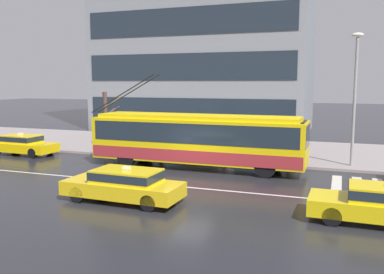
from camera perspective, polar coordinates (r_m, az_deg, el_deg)
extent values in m
plane|color=#23242A|center=(19.63, -1.03, -5.98)|extent=(160.00, 160.00, 0.00)
cube|color=gray|center=(28.55, 5.82, -1.61)|extent=(80.00, 10.00, 0.14)
cube|color=beige|center=(19.63, 19.31, -6.39)|extent=(0.44, 4.40, 0.01)
cube|color=beige|center=(19.65, 21.95, -6.50)|extent=(0.44, 4.40, 0.01)
cube|color=beige|center=(19.71, 24.58, -6.60)|extent=(0.44, 4.40, 0.01)
cube|color=silver|center=(18.54, -2.37, -6.78)|extent=(72.00, 0.14, 0.01)
cube|color=yellow|center=(22.20, 0.64, -0.36)|extent=(11.56, 2.56, 2.25)
cube|color=yellow|center=(22.06, 0.64, 2.79)|extent=(10.87, 2.30, 0.20)
cube|color=#1E2833|center=(22.14, 0.64, 0.80)|extent=(11.10, 2.58, 1.03)
cube|color=#A62B31|center=(22.31, 0.64, -2.19)|extent=(11.45, 2.58, 0.63)
cube|color=#1E2833|center=(20.92, 15.55, 0.13)|extent=(0.14, 2.16, 1.12)
cube|color=black|center=(20.87, 15.20, 1.71)|extent=(0.18, 1.86, 0.28)
cylinder|color=black|center=(24.11, -8.81, 5.92)|extent=(4.04, 0.10, 2.22)
cylinder|color=black|center=(23.50, -9.65, 5.87)|extent=(4.04, 0.10, 2.22)
cylinder|color=black|center=(22.42, 11.08, -3.06)|extent=(1.04, 0.31, 1.04)
cylinder|color=black|center=(20.33, 10.08, -4.12)|extent=(1.04, 0.31, 1.04)
cylinder|color=black|center=(24.78, -6.58, -1.96)|extent=(1.04, 0.31, 1.04)
cylinder|color=black|center=(22.92, -9.02, -2.78)|extent=(1.04, 0.31, 1.04)
cube|color=yellow|center=(14.97, 24.90, -8.98)|extent=(4.72, 1.84, 0.55)
cylinder|color=black|center=(14.24, 18.74, -10.34)|extent=(0.62, 0.21, 0.62)
cylinder|color=black|center=(15.73, 18.97, -8.65)|extent=(0.62, 0.21, 0.62)
cube|color=yellow|center=(28.49, -22.25, -1.26)|extent=(4.48, 1.89, 0.55)
cube|color=yellow|center=(28.55, -22.55, -0.22)|extent=(2.44, 1.57, 0.48)
cube|color=#1E2833|center=(28.54, -22.55, -0.17)|extent=(2.48, 1.59, 0.31)
cube|color=silver|center=(28.51, -22.58, 0.40)|extent=(0.29, 0.17, 0.12)
cylinder|color=black|center=(28.09, -19.01, -1.64)|extent=(0.63, 0.22, 0.62)
cylinder|color=black|center=(26.98, -21.13, -2.10)|extent=(0.63, 0.22, 0.62)
cylinder|color=black|center=(30.07, -23.21, -1.26)|extent=(0.63, 0.22, 0.62)
cube|color=yellow|center=(16.36, -9.53, -7.00)|extent=(4.72, 1.93, 0.55)
cube|color=yellow|center=(16.15, -9.00, -5.30)|extent=(2.56, 1.62, 0.48)
cube|color=#1E2833|center=(16.14, -9.00, -5.22)|extent=(2.61, 1.64, 0.31)
cube|color=silver|center=(16.08, -9.02, -4.22)|extent=(0.28, 0.17, 0.12)
cylinder|color=black|center=(16.62, -15.53, -7.65)|extent=(0.63, 0.22, 0.62)
cylinder|color=black|center=(17.87, -12.44, -6.49)|extent=(0.63, 0.22, 0.62)
cylinder|color=black|center=(15.01, -6.01, -9.05)|extent=(0.63, 0.22, 0.62)
cylinder|color=black|center=(16.38, -3.40, -7.60)|extent=(0.63, 0.22, 0.62)
cylinder|color=gray|center=(24.52, 4.98, -0.11)|extent=(0.08, 0.08, 2.40)
cylinder|color=gray|center=(25.80, -3.45, 0.28)|extent=(0.08, 0.08, 2.40)
cylinder|color=gray|center=(25.84, 5.77, 0.27)|extent=(0.08, 0.08, 2.40)
cylinder|color=gray|center=(27.05, -2.29, 0.63)|extent=(0.08, 0.08, 2.40)
cube|color=#99ADB2|center=(26.38, 1.65, 0.56)|extent=(3.72, 0.04, 1.92)
cube|color=#B2B2B7|center=(25.61, 1.17, 3.03)|extent=(4.21, 1.68, 0.08)
cube|color=brown|center=(26.16, 1.40, -1.26)|extent=(2.74, 0.36, 0.08)
cylinder|color=#4E4A4C|center=(25.52, -4.18, -1.56)|extent=(0.14, 0.14, 0.85)
cylinder|color=#4E4A4C|center=(25.41, -4.43, -1.60)|extent=(0.14, 0.14, 0.85)
cylinder|color=#253536|center=(25.36, -4.32, 0.04)|extent=(0.47, 0.47, 0.61)
sphere|color=#C6AD8C|center=(25.31, -4.33, 0.99)|extent=(0.24, 0.24, 0.24)
cone|color=gold|center=(25.36, -4.14, 1.68)|extent=(1.54, 1.54, 0.31)
cylinder|color=#333333|center=(25.42, -4.13, 0.46)|extent=(0.02, 0.02, 0.78)
cylinder|color=#2A1D23|center=(25.17, 13.19, -1.91)|extent=(0.14, 0.14, 0.81)
cylinder|color=#2A1D23|center=(25.09, 13.49, -1.95)|extent=(0.14, 0.14, 0.81)
cylinder|color=#56544C|center=(25.03, 13.39, -0.34)|extent=(0.48, 0.48, 0.60)
sphere|color=tan|center=(24.98, 13.42, 0.58)|extent=(0.21, 0.21, 0.21)
cone|color=black|center=(25.01, 13.21, 1.26)|extent=(1.47, 1.47, 0.30)
cylinder|color=#333333|center=(25.07, 13.17, 0.06)|extent=(0.02, 0.02, 0.75)
cylinder|color=navy|center=(24.99, 10.11, -1.88)|extent=(0.14, 0.14, 0.82)
cylinder|color=navy|center=(25.13, 10.30, -1.83)|extent=(0.14, 0.14, 0.82)
cylinder|color=#1C1C38|center=(24.95, 10.24, -0.24)|extent=(0.47, 0.47, 0.60)
sphere|color=#E38F7A|center=(24.90, 10.26, 0.69)|extent=(0.21, 0.21, 0.21)
cylinder|color=#29192D|center=(26.09, 4.47, -1.43)|extent=(0.14, 0.14, 0.79)
cylinder|color=#29192D|center=(26.17, 4.77, -1.40)|extent=(0.14, 0.14, 0.79)
cylinder|color=maroon|center=(26.03, 4.64, 0.11)|extent=(0.51, 0.51, 0.62)
sphere|color=tan|center=(25.98, 4.65, 1.03)|extent=(0.22, 0.22, 0.22)
cone|color=red|center=(26.01, 4.88, 1.67)|extent=(1.24, 1.24, 0.27)
cylinder|color=#333333|center=(26.07, 4.87, 0.54)|extent=(0.02, 0.02, 0.77)
cylinder|color=gray|center=(23.52, 21.49, 4.43)|extent=(0.16, 0.16, 6.77)
ellipsoid|color=silver|center=(23.63, 21.90, 12.94)|extent=(0.60, 0.32, 0.24)
cylinder|color=brown|center=(28.33, -11.82, 2.24)|extent=(0.26, 0.26, 3.82)
cylinder|color=#4E4438|center=(28.58, -10.84, 4.71)|extent=(0.67, 1.21, 0.80)
cylinder|color=#4F3F39|center=(28.11, -10.93, 3.48)|extent=(1.04, 0.30, 0.74)
cylinder|color=brown|center=(28.55, -12.05, 5.19)|extent=(0.59, 0.60, 0.88)
cylinder|color=brown|center=(28.58, -11.24, 3.38)|extent=(0.34, 0.89, 0.52)
cube|color=#1E2833|center=(35.91, -0.89, 3.56)|extent=(18.70, 0.06, 2.29)
cube|color=#1E2833|center=(35.85, -0.90, 9.67)|extent=(18.70, 0.06, 2.29)
cube|color=#1E2833|center=(36.20, -0.91, 15.73)|extent=(18.70, 0.06, 2.29)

